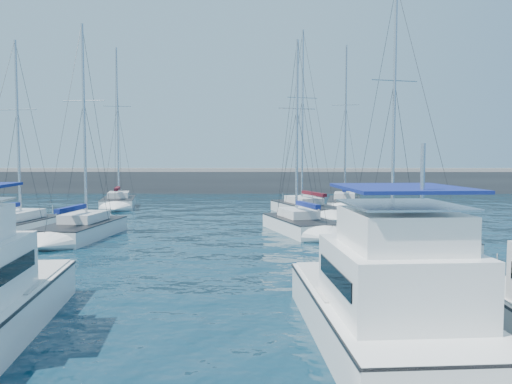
{
  "coord_description": "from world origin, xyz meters",
  "views": [
    {
      "loc": [
        1.22,
        -18.98,
        5.0
      ],
      "look_at": [
        0.87,
        9.58,
        3.0
      ],
      "focal_mm": 35.0,
      "sensor_mm": 36.0,
      "label": 1
    }
  ],
  "objects_px": {
    "sailboat_back_a": "(118,202)",
    "sailboat_back_c": "(344,203)",
    "sailboat_mid_d": "(400,239)",
    "sailboat_mid_b": "(82,230)",
    "motor_yacht_stbd_inner": "(388,304)",
    "sailboat_mid_a": "(14,227)",
    "sailboat_back_b": "(306,209)",
    "sailboat_mid_c": "(300,225)"
  },
  "relations": [
    {
      "from": "sailboat_back_a",
      "to": "sailboat_back_c",
      "type": "bearing_deg",
      "value": -13.65
    },
    {
      "from": "sailboat_mid_d",
      "to": "sailboat_back_c",
      "type": "relative_size",
      "value": 0.91
    },
    {
      "from": "sailboat_mid_d",
      "to": "sailboat_back_c",
      "type": "height_order",
      "value": "sailboat_back_c"
    },
    {
      "from": "sailboat_mid_b",
      "to": "sailboat_mid_d",
      "type": "xyz_separation_m",
      "value": [
        18.78,
        -3.28,
        -0.01
      ]
    },
    {
      "from": "sailboat_mid_b",
      "to": "sailboat_back_c",
      "type": "xyz_separation_m",
      "value": [
        19.24,
        18.02,
        0.03
      ]
    },
    {
      "from": "motor_yacht_stbd_inner",
      "to": "sailboat_mid_a",
      "type": "distance_m",
      "value": 26.72
    },
    {
      "from": "sailboat_mid_b",
      "to": "sailboat_mid_a",
      "type": "bearing_deg",
      "value": 173.97
    },
    {
      "from": "motor_yacht_stbd_inner",
      "to": "sailboat_back_b",
      "type": "xyz_separation_m",
      "value": [
        0.49,
        30.16,
        -0.61
      ]
    },
    {
      "from": "sailboat_mid_b",
      "to": "sailboat_back_b",
      "type": "bearing_deg",
      "value": 45.75
    },
    {
      "from": "sailboat_mid_d",
      "to": "sailboat_back_c",
      "type": "bearing_deg",
      "value": 73.47
    },
    {
      "from": "motor_yacht_stbd_inner",
      "to": "sailboat_mid_d",
      "type": "xyz_separation_m",
      "value": [
        4.27,
        14.3,
        -0.62
      ]
    },
    {
      "from": "sailboat_mid_a",
      "to": "sailboat_back_c",
      "type": "height_order",
      "value": "sailboat_back_c"
    },
    {
      "from": "sailboat_mid_c",
      "to": "sailboat_back_c",
      "type": "height_order",
      "value": "sailboat_back_c"
    },
    {
      "from": "motor_yacht_stbd_inner",
      "to": "sailboat_mid_c",
      "type": "xyz_separation_m",
      "value": [
        -0.78,
        20.03,
        -0.62
      ]
    },
    {
      "from": "sailboat_mid_b",
      "to": "sailboat_back_a",
      "type": "bearing_deg",
      "value": 105.18
    },
    {
      "from": "sailboat_mid_c",
      "to": "sailboat_back_a",
      "type": "relative_size",
      "value": 0.81
    },
    {
      "from": "sailboat_mid_a",
      "to": "sailboat_back_a",
      "type": "distance_m",
      "value": 17.79
    },
    {
      "from": "motor_yacht_stbd_inner",
      "to": "sailboat_mid_d",
      "type": "relative_size",
      "value": 0.62
    },
    {
      "from": "motor_yacht_stbd_inner",
      "to": "sailboat_back_a",
      "type": "bearing_deg",
      "value": 111.32
    },
    {
      "from": "motor_yacht_stbd_inner",
      "to": "sailboat_back_a",
      "type": "relative_size",
      "value": 0.57
    },
    {
      "from": "sailboat_mid_b",
      "to": "sailboat_back_c",
      "type": "relative_size",
      "value": 0.84
    },
    {
      "from": "motor_yacht_stbd_inner",
      "to": "sailboat_mid_d",
      "type": "distance_m",
      "value": 14.94
    },
    {
      "from": "sailboat_mid_a",
      "to": "sailboat_back_a",
      "type": "height_order",
      "value": "sailboat_back_a"
    },
    {
      "from": "sailboat_mid_d",
      "to": "sailboat_mid_c",
      "type": "bearing_deg",
      "value": 116.08
    },
    {
      "from": "sailboat_mid_c",
      "to": "sailboat_mid_d",
      "type": "relative_size",
      "value": 0.89
    },
    {
      "from": "sailboat_mid_c",
      "to": "sailboat_back_b",
      "type": "bearing_deg",
      "value": 65.0
    },
    {
      "from": "sailboat_back_b",
      "to": "sailboat_mid_a",
      "type": "bearing_deg",
      "value": -167.87
    },
    {
      "from": "sailboat_mid_c",
      "to": "motor_yacht_stbd_inner",
      "type": "bearing_deg",
      "value": -105.65
    },
    {
      "from": "motor_yacht_stbd_inner",
      "to": "sailboat_back_b",
      "type": "distance_m",
      "value": 30.17
    },
    {
      "from": "sailboat_mid_b",
      "to": "motor_yacht_stbd_inner",
      "type": "bearing_deg",
      "value": -44.69
    },
    {
      "from": "sailboat_back_a",
      "to": "sailboat_mid_c",
      "type": "bearing_deg",
      "value": -55.9
    },
    {
      "from": "sailboat_mid_c",
      "to": "sailboat_back_b",
      "type": "xyz_separation_m",
      "value": [
        1.27,
        10.13,
        0.01
      ]
    },
    {
      "from": "sailboat_mid_b",
      "to": "sailboat_mid_d",
      "type": "height_order",
      "value": "sailboat_mid_d"
    },
    {
      "from": "sailboat_mid_b",
      "to": "sailboat_back_c",
      "type": "bearing_deg",
      "value": 48.9
    },
    {
      "from": "sailboat_mid_c",
      "to": "sailboat_mid_a",
      "type": "bearing_deg",
      "value": 166.68
    },
    {
      "from": "sailboat_mid_a",
      "to": "sailboat_mid_d",
      "type": "height_order",
      "value": "sailboat_mid_d"
    },
    {
      "from": "sailboat_mid_d",
      "to": "sailboat_mid_b",
      "type": "bearing_deg",
      "value": 154.8
    },
    {
      "from": "sailboat_back_c",
      "to": "motor_yacht_stbd_inner",
      "type": "bearing_deg",
      "value": -87.58
    },
    {
      "from": "sailboat_mid_a",
      "to": "sailboat_mid_b",
      "type": "bearing_deg",
      "value": -4.83
    },
    {
      "from": "sailboat_mid_c",
      "to": "sailboat_back_a",
      "type": "height_order",
      "value": "sailboat_back_a"
    },
    {
      "from": "sailboat_mid_b",
      "to": "sailboat_back_a",
      "type": "distance_m",
      "value": 18.95
    },
    {
      "from": "sailboat_back_c",
      "to": "sailboat_mid_a",
      "type": "bearing_deg",
      "value": -134.57
    }
  ]
}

